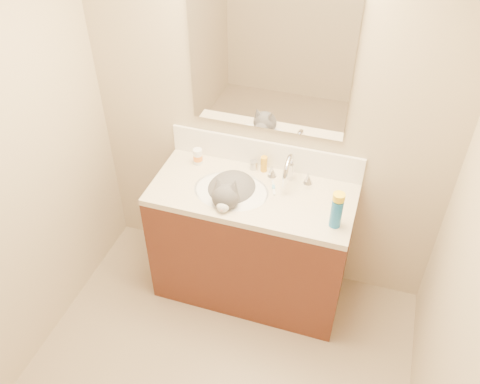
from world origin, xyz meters
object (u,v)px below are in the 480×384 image
Objects in this scene: cat at (231,194)px; silver_jar at (254,165)px; amber_bottle at (264,164)px; spray_can at (336,213)px; basin at (231,200)px; faucet at (289,172)px; pill_bottle at (198,156)px; vanity_cabinet at (251,245)px.

cat is 0.26m from silver_jar.
amber_bottle is 0.61m from spray_can.
basin is at bearing 170.44° from spray_can.
amber_bottle is (-0.17, 0.07, -0.03)m from faucet.
faucet is at bearing -23.42° from amber_bottle.
cat is 0.29m from amber_bottle.
pill_bottle is (-0.58, 0.02, -0.03)m from faucet.
pill_bottle reaches higher than amber_bottle.
cat reaches higher than spray_can.
basin is 2.62× the size of spray_can.
silver_jar is at bearing 69.28° from cat.
faucet is 1.63× the size of spray_can.
silver_jar is (-0.24, 0.08, -0.06)m from faucet.
amber_bottle is at bearing 56.06° from cat.
basin is 0.65m from spray_can.
spray_can reaches higher than amber_bottle.
vanity_cabinet is at bearing -142.71° from faucet.
cat is at bearing -165.79° from vanity_cabinet.
basin is 4.35× the size of pill_bottle.
vanity_cabinet is 2.74× the size of cat.
basin is at bearing 16.84° from cat.
basin is at bearing -33.90° from pill_bottle.
basin is 7.98× the size of silver_jar.
cat is at bearing -105.09° from silver_jar.
faucet is 0.36m from cat.
spray_can is at bearing -39.99° from faucet.
pill_bottle reaches higher than silver_jar.
vanity_cabinet is at bearing 14.04° from basin.
amber_bottle is (0.13, 0.24, 0.08)m from cat.
cat reaches higher than vanity_cabinet.
amber_bottle is at bearing 7.18° from pill_bottle.
basin reaches higher than vanity_cabinet.
spray_can is at bearing -31.75° from silver_jar.
silver_jar is 0.66m from spray_can.
amber_bottle reaches higher than basin.
amber_bottle is (0.07, -0.00, 0.02)m from silver_jar.
faucet is at bearing 23.44° from cat.
cat reaches higher than silver_jar.
faucet is at bearing -17.61° from silver_jar.
vanity_cabinet is 0.44m from cat.
cat is (-0.30, -0.17, -0.11)m from faucet.
spray_can is (0.56, -0.35, 0.06)m from silver_jar.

